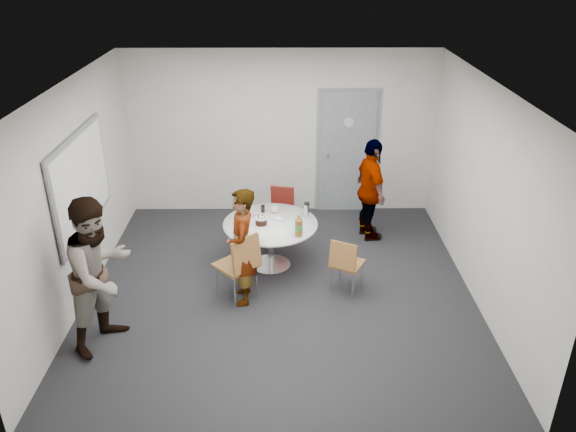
{
  "coord_description": "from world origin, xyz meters",
  "views": [
    {
      "loc": [
        0.05,
        -6.27,
        4.13
      ],
      "look_at": [
        0.11,
        0.25,
        0.95
      ],
      "focal_mm": 35.0,
      "sensor_mm": 36.0,
      "label": 1
    }
  ],
  "objects_px": {
    "table": "(272,229)",
    "person_main": "(242,247)",
    "whiteboard": "(82,183)",
    "person_left": "(100,273)",
    "chair_far": "(281,207)",
    "person_right": "(371,190)",
    "chair_near_left": "(241,261)",
    "chair_near_right": "(345,261)",
    "door": "(347,152)"
  },
  "relations": [
    {
      "from": "chair_far",
      "to": "whiteboard",
      "type": "bearing_deg",
      "value": 38.62
    },
    {
      "from": "whiteboard",
      "to": "chair_far",
      "type": "xyz_separation_m",
      "value": [
        2.47,
        1.33,
        -0.97
      ]
    },
    {
      "from": "chair_far",
      "to": "person_right",
      "type": "xyz_separation_m",
      "value": [
        1.34,
        -0.09,
        0.32
      ]
    },
    {
      "from": "table",
      "to": "person_main",
      "type": "relative_size",
      "value": 0.85
    },
    {
      "from": "door",
      "to": "person_left",
      "type": "height_order",
      "value": "door"
    },
    {
      "from": "chair_near_right",
      "to": "chair_near_left",
      "type": "bearing_deg",
      "value": -144.93
    },
    {
      "from": "chair_near_right",
      "to": "person_right",
      "type": "relative_size",
      "value": 0.49
    },
    {
      "from": "chair_near_right",
      "to": "person_left",
      "type": "xyz_separation_m",
      "value": [
        -2.79,
        -0.95,
        0.43
      ]
    },
    {
      "from": "person_main",
      "to": "person_left",
      "type": "bearing_deg",
      "value": -64.82
    },
    {
      "from": "chair_near_right",
      "to": "whiteboard",
      "type": "bearing_deg",
      "value": -157.01
    },
    {
      "from": "chair_far",
      "to": "person_main",
      "type": "relative_size",
      "value": 0.52
    },
    {
      "from": "chair_near_right",
      "to": "person_left",
      "type": "relative_size",
      "value": 0.43
    },
    {
      "from": "whiteboard",
      "to": "chair_near_right",
      "type": "height_order",
      "value": "whiteboard"
    },
    {
      "from": "table",
      "to": "chair_far",
      "type": "bearing_deg",
      "value": 82.46
    },
    {
      "from": "chair_near_left",
      "to": "chair_near_right",
      "type": "relative_size",
      "value": 1.2
    },
    {
      "from": "table",
      "to": "chair_far",
      "type": "distance_m",
      "value": 0.95
    },
    {
      "from": "table",
      "to": "whiteboard",
      "type": "bearing_deg",
      "value": -170.5
    },
    {
      "from": "chair_near_right",
      "to": "chair_far",
      "type": "xyz_separation_m",
      "value": [
        -0.82,
        1.62,
        0.01
      ]
    },
    {
      "from": "whiteboard",
      "to": "chair_near_left",
      "type": "relative_size",
      "value": 2.02
    },
    {
      "from": "chair_near_left",
      "to": "person_main",
      "type": "relative_size",
      "value": 0.61
    },
    {
      "from": "door",
      "to": "table",
      "type": "distance_m",
      "value": 2.29
    },
    {
      "from": "person_right",
      "to": "chair_far",
      "type": "bearing_deg",
      "value": 73.39
    },
    {
      "from": "chair_near_left",
      "to": "chair_near_right",
      "type": "xyz_separation_m",
      "value": [
        1.33,
        0.16,
        -0.1
      ]
    },
    {
      "from": "chair_far",
      "to": "chair_near_left",
      "type": "bearing_deg",
      "value": 84.64
    },
    {
      "from": "door",
      "to": "table",
      "type": "xyz_separation_m",
      "value": [
        -1.21,
        -1.89,
        -0.44
      ]
    },
    {
      "from": "whiteboard",
      "to": "person_right",
      "type": "xyz_separation_m",
      "value": [
        3.82,
        1.25,
        -0.66
      ]
    },
    {
      "from": "chair_near_right",
      "to": "person_right",
      "type": "xyz_separation_m",
      "value": [
        0.52,
        1.54,
        0.32
      ]
    },
    {
      "from": "chair_near_right",
      "to": "person_main",
      "type": "height_order",
      "value": "person_main"
    },
    {
      "from": "whiteboard",
      "to": "person_left",
      "type": "xyz_separation_m",
      "value": [
        0.51,
        -1.24,
        -0.55
      ]
    },
    {
      "from": "whiteboard",
      "to": "chair_far",
      "type": "distance_m",
      "value": 2.97
    },
    {
      "from": "table",
      "to": "chair_near_left",
      "type": "bearing_deg",
      "value": -114.02
    },
    {
      "from": "whiteboard",
      "to": "person_right",
      "type": "relative_size",
      "value": 1.2
    },
    {
      "from": "chair_far",
      "to": "person_left",
      "type": "bearing_deg",
      "value": 63.0
    },
    {
      "from": "door",
      "to": "chair_near_left",
      "type": "height_order",
      "value": "door"
    },
    {
      "from": "person_left",
      "to": "person_right",
      "type": "relative_size",
      "value": 1.13
    },
    {
      "from": "door",
      "to": "chair_near_right",
      "type": "distance_m",
      "value": 2.64
    },
    {
      "from": "table",
      "to": "chair_near_right",
      "type": "relative_size",
      "value": 1.66
    },
    {
      "from": "person_main",
      "to": "person_right",
      "type": "relative_size",
      "value": 0.96
    },
    {
      "from": "door",
      "to": "table",
      "type": "bearing_deg",
      "value": -122.65
    },
    {
      "from": "whiteboard",
      "to": "chair_near_left",
      "type": "bearing_deg",
      "value": -12.97
    },
    {
      "from": "person_main",
      "to": "person_right",
      "type": "bearing_deg",
      "value": 129.13
    },
    {
      "from": "whiteboard",
      "to": "table",
      "type": "xyz_separation_m",
      "value": [
        2.35,
        0.39,
        -0.86
      ]
    },
    {
      "from": "chair_near_left",
      "to": "whiteboard",
      "type": "bearing_deg",
      "value": 122.84
    },
    {
      "from": "table",
      "to": "person_left",
      "type": "relative_size",
      "value": 0.72
    },
    {
      "from": "whiteboard",
      "to": "chair_far",
      "type": "bearing_deg",
      "value": 28.28
    },
    {
      "from": "chair_near_left",
      "to": "person_right",
      "type": "xyz_separation_m",
      "value": [
        1.85,
        1.7,
        0.22
      ]
    },
    {
      "from": "table",
      "to": "chair_near_left",
      "type": "distance_m",
      "value": 0.93
    },
    {
      "from": "chair_near_left",
      "to": "person_left",
      "type": "relative_size",
      "value": 0.52
    },
    {
      "from": "whiteboard",
      "to": "person_left",
      "type": "distance_m",
      "value": 1.45
    },
    {
      "from": "whiteboard",
      "to": "person_left",
      "type": "relative_size",
      "value": 1.06
    }
  ]
}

